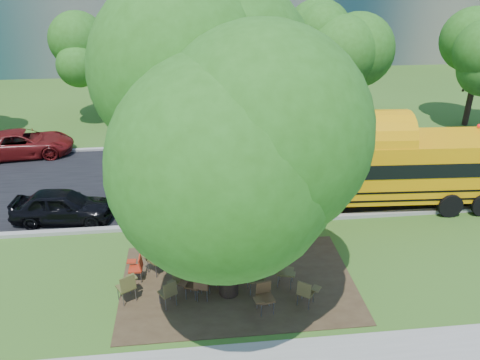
{
  "coord_description": "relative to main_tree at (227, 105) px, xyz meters",
  "views": [
    {
      "loc": [
        -0.2,
        -11.94,
        8.9
      ],
      "look_at": [
        1.48,
        3.36,
        1.63
      ],
      "focal_mm": 35.0,
      "sensor_mm": 36.0,
      "label": 1
    }
  ],
  "objects": [
    {
      "name": "chair_9",
      "position": [
        -2.12,
        1.31,
        -5.1
      ],
      "size": [
        0.84,
        0.66,
        0.97
      ],
      "rotation": [
        0.0,
        0.0,
        2.33
      ],
      "color": "#4E4821",
      "rests_on": "ground"
    },
    {
      "name": "bg_tree_4",
      "position": [
        15.32,
        13.97,
        -1.36
      ],
      "size": [
        5.0,
        5.0,
        6.85
      ],
      "color": "black",
      "rests_on": "ground"
    },
    {
      "name": "dirt_patch",
      "position": [
        0.32,
        0.47,
        -5.69
      ],
      "size": [
        7.0,
        4.5,
        0.03
      ],
      "primitive_type": "cube",
      "color": "#382819",
      "rests_on": "ground"
    },
    {
      "name": "chair_7",
      "position": [
        2.1,
        -0.78,
        -5.17
      ],
      "size": [
        0.74,
        0.59,
        0.87
      ],
      "rotation": [
        0.0,
        0.0,
        -0.63
      ],
      "color": "brown",
      "rests_on": "ground"
    },
    {
      "name": "chair_4",
      "position": [
        -0.76,
        -0.16,
        -5.16
      ],
      "size": [
        0.67,
        0.52,
        0.88
      ],
      "rotation": [
        0.0,
        0.0,
        -0.26
      ],
      "color": "#4F311C",
      "rests_on": "ground"
    },
    {
      "name": "kerb_near",
      "position": [
        -0.68,
        3.97,
        -5.64
      ],
      "size": [
        80.0,
        0.25,
        0.14
      ],
      "primitive_type": "cube",
      "color": "gray",
      "rests_on": "ground"
    },
    {
      "name": "chair_2",
      "position": [
        -1.71,
        -0.35,
        -5.16
      ],
      "size": [
        0.59,
        0.73,
        0.88
      ],
      "rotation": [
        0.0,
        0.0,
        0.56
      ],
      "color": "#493E1F",
      "rests_on": "ground"
    },
    {
      "name": "bg_car_red",
      "position": [
        -9.21,
        11.77,
        -5.05
      ],
      "size": [
        4.99,
        2.77,
        1.32
      ],
      "primitive_type": "imported",
      "rotation": [
        0.0,
        0.0,
        1.7
      ],
      "color": "#5D1010",
      "rests_on": "ground"
    },
    {
      "name": "chair_12",
      "position": [
        1.65,
        0.21,
        -5.1
      ],
      "size": [
        0.6,
        0.76,
        0.97
      ],
      "rotation": [
        0.0,
        0.0,
        4.38
      ],
      "color": "brown",
      "rests_on": "ground"
    },
    {
      "name": "school_bus",
      "position": [
        6.01,
        4.98,
        -4.1
      ],
      "size": [
        11.49,
        3.12,
        2.78
      ],
      "rotation": [
        0.0,
        0.0,
        -0.05
      ],
      "color": "orange",
      "rests_on": "ground"
    },
    {
      "name": "chair_0",
      "position": [
        -2.88,
        -0.04,
        -5.11
      ],
      "size": [
        0.64,
        0.78,
        0.96
      ],
      "rotation": [
        0.0,
        0.0,
        0.52
      ],
      "color": "#4D4A21",
      "rests_on": "ground"
    },
    {
      "name": "kerb_far",
      "position": [
        -0.68,
        12.07,
        -5.64
      ],
      "size": [
        80.0,
        0.25,
        0.14
      ],
      "primitive_type": "cube",
      "color": "gray",
      "rests_on": "ground"
    },
    {
      "name": "chair_8",
      "position": [
        -2.7,
        0.95,
        -5.18
      ],
      "size": [
        0.5,
        0.56,
        0.85
      ],
      "rotation": [
        0.0,
        0.0,
        1.53
      ],
      "color": "#A42611",
      "rests_on": "ground"
    },
    {
      "name": "chair_5",
      "position": [
        0.9,
        -0.85,
        -5.14
      ],
      "size": [
        0.62,
        0.63,
        0.92
      ],
      "rotation": [
        0.0,
        0.0,
        3.33
      ],
      "color": "#50351C",
      "rests_on": "ground"
    },
    {
      "name": "main_tree",
      "position": [
        0.0,
        0.0,
        0.0
      ],
      "size": [
        7.2,
        7.2,
        9.32
      ],
      "color": "black",
      "rests_on": "ground"
    },
    {
      "name": "chair_11",
      "position": [
        -0.22,
        0.55,
        -5.14
      ],
      "size": [
        0.62,
        0.74,
        0.91
      ],
      "rotation": [
        0.0,
        0.0,
        0.48
      ],
      "color": "#AE3012",
      "rests_on": "ground"
    },
    {
      "name": "chair_3",
      "position": [
        -1.03,
        -0.01,
        -5.16
      ],
      "size": [
        0.72,
        0.56,
        0.89
      ],
      "rotation": [
        0.0,
        0.0,
        2.75
      ],
      "color": "#422917",
      "rests_on": "ground"
    },
    {
      "name": "bg_tree_3",
      "position": [
        7.32,
        14.97,
        -0.68
      ],
      "size": [
        5.6,
        5.6,
        7.84
      ],
      "color": "black",
      "rests_on": "ground"
    },
    {
      "name": "bg_tree_2",
      "position": [
        -5.68,
        16.97,
        -1.49
      ],
      "size": [
        4.8,
        4.8,
        6.62
      ],
      "color": "black",
      "rests_on": "ground"
    },
    {
      "name": "chair_1",
      "position": [
        -1.38,
        0.23,
        -5.18
      ],
      "size": [
        0.61,
        0.5,
        0.84
      ],
      "rotation": [
        0.0,
        0.0,
        -0.17
      ],
      "color": "#463D1E",
      "rests_on": "ground"
    },
    {
      "name": "asphalt_road",
      "position": [
        -0.68,
        7.97,
        -5.69
      ],
      "size": [
        80.0,
        8.0,
        0.04
      ],
      "primitive_type": "cube",
      "color": "black",
      "rests_on": "ground"
    },
    {
      "name": "ground",
      "position": [
        -0.68,
        0.97,
        -5.71
      ],
      "size": [
        160.0,
        160.0,
        0.0
      ],
      "primitive_type": "plane",
      "color": "#34581B",
      "rests_on": "ground"
    },
    {
      "name": "chair_6",
      "position": [
        0.84,
        0.05,
        -5.11
      ],
      "size": [
        0.62,
        0.64,
        0.97
      ],
      "rotation": [
        0.0,
        0.0,
        1.66
      ],
      "color": "#483F1F",
      "rests_on": "ground"
    },
    {
      "name": "chair_10",
      "position": [
        -0.72,
        0.55,
        -5.2
      ],
      "size": [
        0.58,
        0.56,
        0.82
      ],
      "rotation": [
        0.0,
        0.0,
        -1.36
      ],
      "color": "#4C351B",
      "rests_on": "ground"
    },
    {
      "name": "black_car",
      "position": [
        -5.76,
        4.92,
        -5.08
      ],
      "size": [
        3.8,
        1.78,
        1.26
      ],
      "primitive_type": "imported",
      "rotation": [
        0.0,
        0.0,
        1.49
      ],
      "color": "black",
      "rests_on": "ground"
    }
  ]
}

